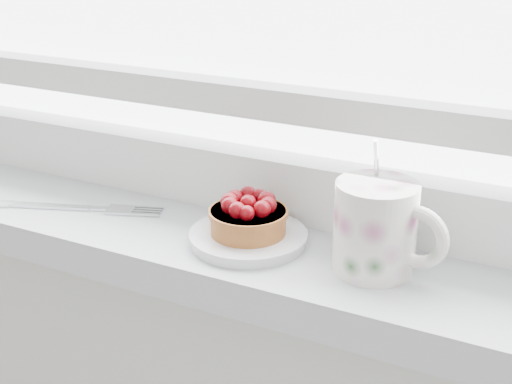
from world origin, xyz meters
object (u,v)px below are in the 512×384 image
Objects in this scene: raspberry_tart at (248,216)px; saucer at (248,238)px; floral_mug at (378,226)px; fork at (76,207)px.

saucer is at bearing -80.94° from raspberry_tart.
raspberry_tart is at bearing 99.06° from saucer.
saucer is 0.14m from floral_mug.
saucer is 1.51× the size of raspberry_tart.
fork is at bearing -177.54° from floral_mug.
floral_mug is 0.36m from fork.
raspberry_tart reaches higher than saucer.
floral_mug reaches higher than saucer.
raspberry_tart is 0.64× the size of floral_mug.
raspberry_tart reaches higher than fork.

